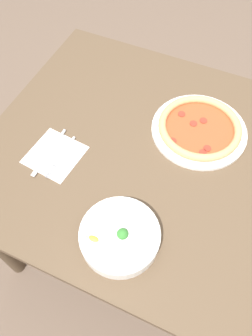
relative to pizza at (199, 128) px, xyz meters
The scene contains 7 objects.
ground_plane 0.76m from the pizza, 87.90° to the left, with size 8.00×8.00×0.00m, color brown.
dining_table 0.18m from the pizza, 87.90° to the left, with size 1.33×0.97×0.73m.
pizza is the anchor object (origin of this frame).
bowl 0.48m from the pizza, 79.82° to the left, with size 0.23×0.23×0.07m.
napkin 0.50m from the pizza, 35.91° to the left, with size 0.18×0.18×0.00m.
fork 0.48m from the pizza, 37.46° to the left, with size 0.01×0.18×0.00m.
knife 0.51m from the pizza, 33.73° to the left, with size 0.01×0.21×0.01m.
Camera 1 is at (-0.07, 0.61, 1.62)m, focal length 35.00 mm.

